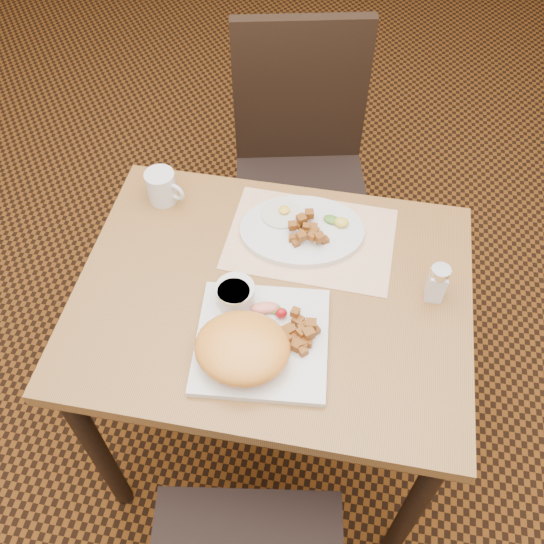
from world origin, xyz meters
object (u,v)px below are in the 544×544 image
Objects in this scene: coffee_mug at (162,187)px; plate_square at (262,341)px; table at (272,318)px; plate_oval at (302,231)px; chair_far at (301,161)px; salt_shaker at (437,283)px.

plate_square is at bearing -48.78° from coffee_mug.
plate_oval reaches higher than table.
chair_far is 3.46× the size of plate_square.
table is 0.18m from plate_square.
coffee_mug is (-0.69, 0.19, -0.01)m from salt_shaker.
table is 0.43m from coffee_mug.
plate_square is 0.92× the size of plate_oval.
salt_shaker is (0.36, 0.19, 0.04)m from plate_square.
table is 9.00× the size of salt_shaker.
salt_shaker is 0.94× the size of coffee_mug.
chair_far is at bearing 121.87° from salt_shaker.
salt_shaker reaches higher than coffee_mug.
salt_shaker is at bearing -22.70° from plate_oval.
salt_shaker reaches higher than plate_oval.
plate_oval is 3.05× the size of salt_shaker.
table is 0.23m from plate_oval.
salt_shaker is at bearing -15.26° from coffee_mug.
salt_shaker is (0.39, -0.63, 0.26)m from chair_far.
chair_far is at bearing 98.20° from plate_oval.
table is at bearing 79.91° from chair_far.
plate_square is 2.64× the size of coffee_mug.
chair_far reaches higher than coffee_mug.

